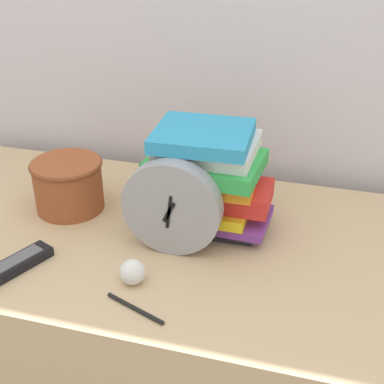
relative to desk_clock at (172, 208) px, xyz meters
The scene contains 7 objects.
desk 0.47m from the desk_clock, 133.50° to the left, with size 1.35×0.65×0.73m.
desk_clock is the anchor object (origin of this frame).
book_stack 0.13m from the desk_clock, 65.45° to the left, with size 0.27×0.20×0.24m.
basket 0.31m from the desk_clock, 160.32° to the left, with size 0.17×0.17×0.12m.
tv_remote 0.33m from the desk_clock, 152.34° to the right, with size 0.10×0.16×0.02m.
crumpled_paper_ball 0.15m from the desk_clock, 108.37° to the right, with size 0.05×0.05×0.05m.
pen 0.22m from the desk_clock, 92.57° to the right, with size 0.13×0.05×0.01m.
Camera 1 is at (0.34, -0.61, 1.39)m, focal length 50.00 mm.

